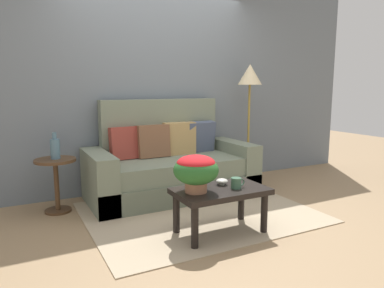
{
  "coord_description": "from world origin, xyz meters",
  "views": [
    {
      "loc": [
        -1.72,
        -3.16,
        1.33
      ],
      "look_at": [
        -0.06,
        0.06,
        0.74
      ],
      "focal_mm": 33.17,
      "sensor_mm": 36.0,
      "label": 1
    }
  ],
  "objects_px": {
    "table_vase": "(55,148)",
    "side_table": "(56,175)",
    "coffee_table": "(221,196)",
    "potted_plant": "(196,169)",
    "floor_lamp": "(250,85)",
    "couch": "(170,167)",
    "snack_bowl": "(222,181)",
    "coffee_mug": "(236,183)"
  },
  "relations": [
    {
      "from": "coffee_table",
      "to": "potted_plant",
      "type": "relative_size",
      "value": 2.13
    },
    {
      "from": "potted_plant",
      "to": "coffee_mug",
      "type": "height_order",
      "value": "potted_plant"
    },
    {
      "from": "potted_plant",
      "to": "coffee_table",
      "type": "bearing_deg",
      "value": -2.18
    },
    {
      "from": "coffee_table",
      "to": "side_table",
      "type": "distance_m",
      "value": 1.79
    },
    {
      "from": "table_vase",
      "to": "potted_plant",
      "type": "bearing_deg",
      "value": -51.78
    },
    {
      "from": "couch",
      "to": "floor_lamp",
      "type": "xyz_separation_m",
      "value": [
        1.23,
        0.08,
        1.0
      ]
    },
    {
      "from": "floor_lamp",
      "to": "snack_bowl",
      "type": "xyz_separation_m",
      "value": [
        -1.21,
        -1.26,
        -0.9
      ]
    },
    {
      "from": "table_vase",
      "to": "side_table",
      "type": "bearing_deg",
      "value": -164.5
    },
    {
      "from": "potted_plant",
      "to": "coffee_mug",
      "type": "relative_size",
      "value": 2.83
    },
    {
      "from": "floor_lamp",
      "to": "table_vase",
      "type": "xyz_separation_m",
      "value": [
        -2.54,
        -0.09,
        -0.66
      ]
    },
    {
      "from": "couch",
      "to": "snack_bowl",
      "type": "height_order",
      "value": "couch"
    },
    {
      "from": "coffee_table",
      "to": "coffee_mug",
      "type": "relative_size",
      "value": 6.03
    },
    {
      "from": "coffee_table",
      "to": "side_table",
      "type": "bearing_deg",
      "value": 134.5
    },
    {
      "from": "couch",
      "to": "coffee_mug",
      "type": "distance_m",
      "value": 1.34
    },
    {
      "from": "floor_lamp",
      "to": "potted_plant",
      "type": "xyz_separation_m",
      "value": [
        -1.54,
        -1.35,
        -0.73
      ]
    },
    {
      "from": "couch",
      "to": "coffee_table",
      "type": "bearing_deg",
      "value": -92.93
    },
    {
      "from": "side_table",
      "to": "snack_bowl",
      "type": "bearing_deg",
      "value": -41.32
    },
    {
      "from": "coffee_table",
      "to": "coffee_mug",
      "type": "bearing_deg",
      "value": -21.96
    },
    {
      "from": "coffee_table",
      "to": "floor_lamp",
      "type": "xyz_separation_m",
      "value": [
        1.29,
        1.36,
        1.01
      ]
    },
    {
      "from": "coffee_table",
      "to": "potted_plant",
      "type": "distance_m",
      "value": 0.37
    },
    {
      "from": "couch",
      "to": "coffee_table",
      "type": "height_order",
      "value": "couch"
    },
    {
      "from": "couch",
      "to": "floor_lamp",
      "type": "relative_size",
      "value": 1.23
    },
    {
      "from": "floor_lamp",
      "to": "coffee_mug",
      "type": "bearing_deg",
      "value": -129.43
    },
    {
      "from": "couch",
      "to": "coffee_table",
      "type": "relative_size",
      "value": 2.39
    },
    {
      "from": "coffee_mug",
      "to": "table_vase",
      "type": "distance_m",
      "value": 1.93
    },
    {
      "from": "coffee_mug",
      "to": "snack_bowl",
      "type": "xyz_separation_m",
      "value": [
        -0.05,
        0.16,
        -0.02
      ]
    },
    {
      "from": "potted_plant",
      "to": "couch",
      "type": "bearing_deg",
      "value": 76.18
    },
    {
      "from": "snack_bowl",
      "to": "floor_lamp",
      "type": "bearing_deg",
      "value": 46.03
    },
    {
      "from": "table_vase",
      "to": "coffee_mug",
      "type": "bearing_deg",
      "value": -44.0
    },
    {
      "from": "couch",
      "to": "table_vase",
      "type": "xyz_separation_m",
      "value": [
        -1.31,
        -0.0,
        0.34
      ]
    },
    {
      "from": "floor_lamp",
      "to": "potted_plant",
      "type": "bearing_deg",
      "value": -138.77
    },
    {
      "from": "coffee_table",
      "to": "side_table",
      "type": "xyz_separation_m",
      "value": [
        -1.25,
        1.27,
        0.05
      ]
    },
    {
      "from": "side_table",
      "to": "potted_plant",
      "type": "xyz_separation_m",
      "value": [
        1.0,
        -1.26,
        0.22
      ]
    },
    {
      "from": "coffee_table",
      "to": "snack_bowl",
      "type": "xyz_separation_m",
      "value": [
        0.08,
        0.1,
        0.11
      ]
    },
    {
      "from": "coffee_table",
      "to": "table_vase",
      "type": "distance_m",
      "value": 1.81
    },
    {
      "from": "coffee_table",
      "to": "table_vase",
      "type": "bearing_deg",
      "value": 134.27
    },
    {
      "from": "coffee_mug",
      "to": "coffee_table",
      "type": "bearing_deg",
      "value": 158.04
    },
    {
      "from": "floor_lamp",
      "to": "potted_plant",
      "type": "relative_size",
      "value": 4.13
    },
    {
      "from": "side_table",
      "to": "potted_plant",
      "type": "height_order",
      "value": "potted_plant"
    },
    {
      "from": "coffee_mug",
      "to": "snack_bowl",
      "type": "relative_size",
      "value": 1.25
    },
    {
      "from": "coffee_table",
      "to": "floor_lamp",
      "type": "height_order",
      "value": "floor_lamp"
    },
    {
      "from": "floor_lamp",
      "to": "couch",
      "type": "bearing_deg",
      "value": -176.08
    }
  ]
}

